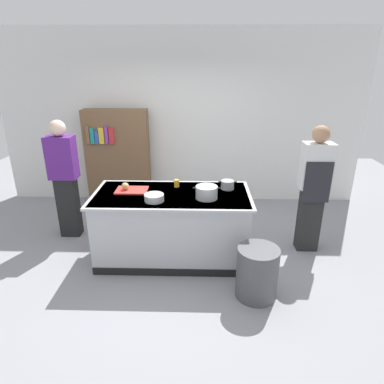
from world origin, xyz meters
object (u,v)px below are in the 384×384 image
stock_pot (207,192)px  mixing_bowl (154,198)px  onion (125,186)px  sauce_pan (228,185)px  person_chef (314,187)px  juice_cup (177,183)px  person_guest (65,177)px  bookshelf (118,158)px  trash_bin (257,273)px

stock_pot → mixing_bowl: size_ratio=1.42×
onion → sauce_pan: sauce_pan is taller
sauce_pan → person_chef: (1.13, 0.06, -0.04)m
juice_cup → person_guest: person_guest is taller
mixing_bowl → bookshelf: (-0.92, 2.03, -0.09)m
mixing_bowl → juice_cup: bearing=64.6°
sauce_pan → person_guest: bearing=170.6°
mixing_bowl → trash_bin: size_ratio=0.39×
onion → person_chef: (2.44, 0.17, -0.05)m
mixing_bowl → bookshelf: bearing=114.2°
onion → bookshelf: 1.79m
trash_bin → bookshelf: 3.37m
stock_pot → bookshelf: bookshelf is taller
juice_cup → person_chef: size_ratio=0.06×
trash_bin → bookshelf: (-2.09, 2.58, 0.56)m
sauce_pan → mixing_bowl: (-0.90, -0.43, -0.01)m
onion → juice_cup: onion is taller
onion → person_guest: bearing=153.4°
onion → sauce_pan: 1.31m
onion → mixing_bowl: bearing=-37.7°
mixing_bowl → juice_cup: 0.54m
onion → person_guest: size_ratio=0.05×
onion → sauce_pan: size_ratio=0.39×
onion → person_chef: person_chef is taller
onion → juice_cup: bearing=15.0°
stock_pot → bookshelf: bearing=128.6°
sauce_pan → bookshelf: (-1.81, 1.60, -0.10)m
sauce_pan → person_guest: size_ratio=0.14×
mixing_bowl → stock_pot: bearing=9.6°
trash_bin → person_chef: 1.48m
juice_cup → person_guest: (-1.62, 0.32, -0.04)m
mixing_bowl → onion: bearing=142.3°
stock_pot → person_guest: size_ratio=0.19×
person_guest → mixing_bowl: bearing=70.6°
mixing_bowl → trash_bin: (1.18, -0.55, -0.65)m
mixing_bowl → person_chef: 2.09m
stock_pot → bookshelf: 2.47m
juice_cup → mixing_bowl: bearing=-115.4°
person_guest → juice_cup: bearing=89.7°
bookshelf → person_chef: bearing=-27.7°
juice_cup → person_guest: 1.65m
mixing_bowl → juice_cup: (0.23, 0.49, 0.01)m
person_chef → juice_cup: bearing=87.8°
trash_bin → person_chef: (0.85, 1.04, 0.62)m
onion → bookshelf: size_ratio=0.05×
sauce_pan → bookshelf: bookshelf is taller
onion → trash_bin: bearing=-28.6°
sauce_pan → onion: bearing=-175.1°
stock_pot → mixing_bowl: stock_pot is taller
trash_bin → person_chef: size_ratio=0.34×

